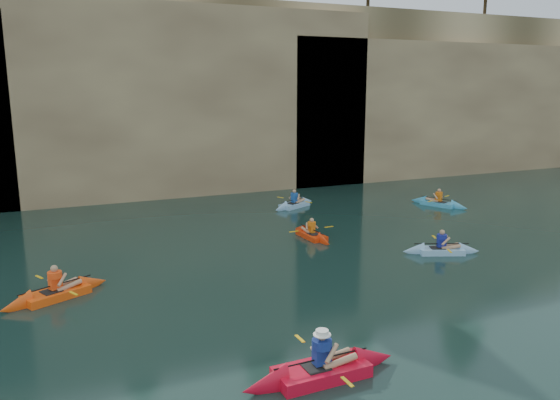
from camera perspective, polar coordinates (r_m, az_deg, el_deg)
name	(u,v)px	position (r m, az deg, el deg)	size (l,w,h in m)	color
ground	(338,380)	(12.88, 6.11, -18.24)	(160.00, 160.00, 0.00)	black
cliff	(127,93)	(40.04, -15.68, 10.76)	(70.00, 16.00, 12.00)	tan
cliff_slab_center	(181,99)	(33.14, -10.35, 10.35)	(24.00, 2.40, 11.40)	tan
cliff_slab_east	(450,107)	(42.47, 17.34, 9.24)	(26.00, 2.40, 9.84)	tan
sea_cave_center	(78,176)	(32.01, -20.31, 2.38)	(3.50, 1.00, 3.20)	black
sea_cave_east	(307,152)	(35.49, 2.83, 5.02)	(5.00, 1.00, 4.50)	black
main_kayaker	(321,370)	(12.85, 4.35, -17.32)	(3.85, 2.58, 1.43)	red
kayaker_orange	(56,293)	(18.46, -22.34, -8.98)	(3.45, 2.35, 1.32)	#FF5010
kayaker_ltblue_near	(441,250)	(22.35, 16.48, -5.03)	(3.08, 2.22, 1.20)	#8CBDEA
kayaker_red_far	(312,235)	(23.69, 3.32, -3.64)	(2.18, 3.00, 1.09)	red
kayaker_ltblue_mid	(294,204)	(29.58, 1.50, -0.47)	(3.16, 2.16, 1.21)	#87B5E1
kayaker_blue_east	(438,203)	(31.14, 16.23, -0.32)	(2.18, 3.34, 1.18)	#3EA2D5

